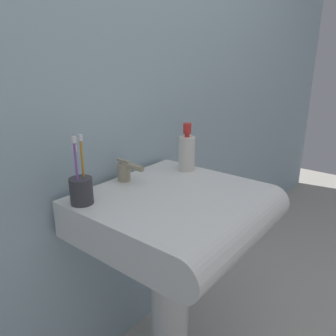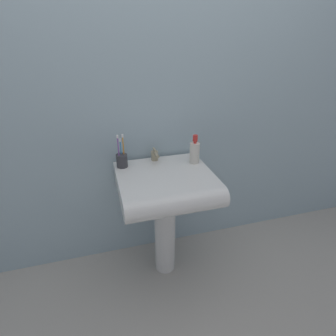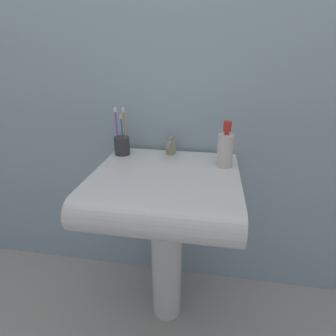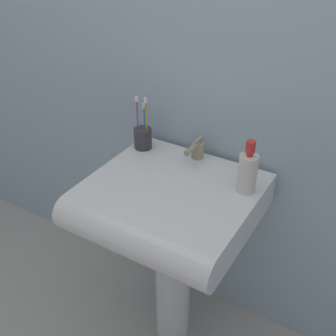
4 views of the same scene
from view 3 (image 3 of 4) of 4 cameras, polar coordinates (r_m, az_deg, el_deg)
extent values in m
plane|color=#ADA89E|center=(1.56, -0.27, -28.24)|extent=(6.00, 6.00, 0.00)
cube|color=#9EB7C1|center=(1.26, 2.06, 22.33)|extent=(5.00, 0.05, 2.40)
cylinder|color=white|center=(1.32, -0.30, -19.28)|extent=(0.14, 0.14, 0.66)
cube|color=white|center=(1.09, -0.34, -3.79)|extent=(0.58, 0.50, 0.13)
cylinder|color=white|center=(0.88, -3.17, -11.21)|extent=(0.58, 0.13, 0.13)
cylinder|color=tan|center=(1.24, 0.62, 4.54)|extent=(0.05, 0.05, 0.06)
cylinder|color=tan|center=(1.18, 0.27, 5.27)|extent=(0.02, 0.09, 0.02)
cube|color=tan|center=(1.22, 0.63, 6.48)|extent=(0.01, 0.06, 0.01)
cylinder|color=#38383D|center=(1.25, -9.99, 4.82)|extent=(0.07, 0.07, 0.08)
cylinder|color=purple|center=(1.23, -11.06, 7.64)|extent=(0.01, 0.01, 0.19)
cube|color=white|center=(1.20, -11.44, 12.32)|extent=(0.01, 0.01, 0.02)
cylinder|color=orange|center=(1.23, -9.43, 7.72)|extent=(0.01, 0.01, 0.18)
cube|color=white|center=(1.20, -9.75, 12.34)|extent=(0.01, 0.01, 0.02)
cylinder|color=#338CD8|center=(1.25, -9.93, 7.18)|extent=(0.01, 0.01, 0.15)
cube|color=white|center=(1.23, -10.21, 11.01)|extent=(0.01, 0.01, 0.02)
cylinder|color=silver|center=(1.11, 12.34, 3.73)|extent=(0.07, 0.07, 0.14)
cylinder|color=red|center=(1.09, 12.69, 7.52)|extent=(0.02, 0.02, 0.01)
cylinder|color=red|center=(1.08, 12.82, 8.90)|extent=(0.03, 0.03, 0.04)
camera|label=1|loc=(1.02, -64.49, 10.58)|focal=35.00mm
camera|label=2|loc=(0.76, -126.07, 11.75)|focal=28.00mm
camera|label=4|loc=(0.61, 127.42, 29.15)|focal=45.00mm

